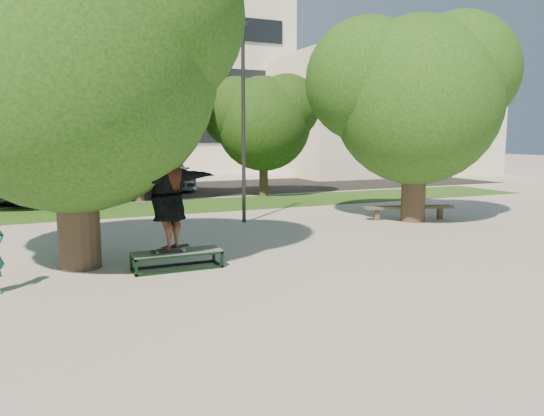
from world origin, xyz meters
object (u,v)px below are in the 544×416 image
car_dark (33,182)px  car_grey (107,180)px  tree_right (413,91)px  lamppost (243,121)px  bench (409,208)px  car_silver_b (167,174)px  grind_box (177,260)px  tree_left (65,48)px

car_dark → car_grey: 3.05m
tree_right → car_dark: tree_right is taller
lamppost → car_dark: size_ratio=1.23×
tree_right → lamppost: (-4.92, 1.92, -0.94)m
lamppost → bench: 6.02m
tree_right → car_grey: bearing=125.8°
car_silver_b → car_dark: bearing=-150.5°
tree_right → grind_box: bearing=-160.0°
tree_right → car_dark: 15.44m
lamppost → tree_right: bearing=-21.3°
lamppost → tree_left: bearing=-143.6°
car_silver_b → tree_right: bearing=-67.0°
lamppost → car_grey: lamppost is taller
grind_box → car_silver_b: bearing=77.4°
lamppost → grind_box: bearing=-124.6°
tree_left → car_dark: 12.94m
car_dark → car_silver_b: 6.94m
bench → car_grey: car_grey is taller
bench → car_dark: size_ratio=0.59×
grind_box → bench: size_ratio=0.62×
car_dark → car_grey: (3.00, 0.56, -0.08)m
tree_left → grind_box: size_ratio=3.95×
car_grey → lamppost: bearing=-65.9°
tree_left → lamppost: bearing=36.4°
lamppost → car_grey: (-3.00, 9.06, -2.41)m
grind_box → car_dark: car_dark is taller
car_dark → car_grey: size_ratio=0.94×
tree_left → tree_right: (10.21, 1.99, -0.33)m
lamppost → car_grey: bearing=108.3°
grind_box → car_dark: 13.70m
grind_box → car_grey: car_grey is taller
grind_box → car_grey: 14.02m
car_dark → car_grey: bearing=12.3°
tree_right → car_grey: tree_right is taller
grind_box → car_grey: size_ratio=0.34×
tree_left → car_grey: (2.29, 12.97, -3.69)m
tree_right → car_silver_b: tree_right is taller
grind_box → tree_left: bearing=151.2°
grind_box → lamppost: bearing=55.4°
bench → car_grey: size_ratio=0.55×
tree_right → grind_box: 9.68m
car_silver_b → lamppost: bearing=-87.4°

